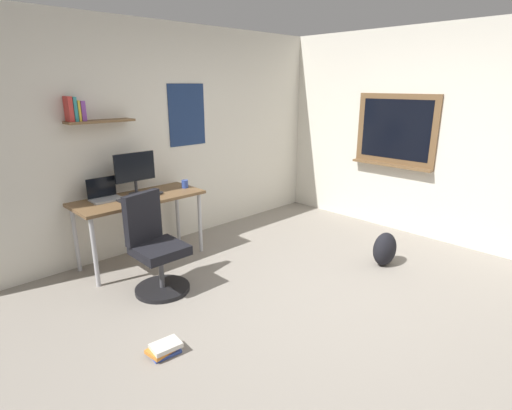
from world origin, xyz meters
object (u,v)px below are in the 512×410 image
object	(u,v)px
keyboard	(136,198)
computer_mouse	(159,193)
laptop	(104,195)
book_stack_on_floor	(164,348)
coffee_mug	(185,184)
backpack	(385,249)
desk	(139,204)
office_chair	(155,250)
monitor_primary	(135,170)

from	to	relation	value
keyboard	computer_mouse	size ratio (longest dim) A/B	3.56
laptop	book_stack_on_floor	world-z (taller)	laptop
laptop	coffee_mug	size ratio (longest dim) A/B	3.37
laptop	computer_mouse	world-z (taller)	laptop
computer_mouse	book_stack_on_floor	xyz separation A→B (m)	(-0.93, -1.52, -0.72)
computer_mouse	coffee_mug	size ratio (longest dim) A/B	1.13
backpack	book_stack_on_floor	distance (m)	2.59
desk	book_stack_on_floor	size ratio (longest dim) A/B	5.60
office_chair	coffee_mug	xyz separation A→B (m)	(0.82, 0.67, 0.39)
keyboard	book_stack_on_floor	distance (m)	1.80
backpack	desk	bearing A→B (deg)	133.58
desk	keyboard	size ratio (longest dim) A/B	3.70
coffee_mug	backpack	size ratio (longest dim) A/B	0.25
laptop	backpack	distance (m)	3.06
desk	office_chair	world-z (taller)	office_chair
laptop	keyboard	size ratio (longest dim) A/B	0.84
laptop	computer_mouse	xyz separation A→B (m)	(0.52, -0.22, -0.04)
monitor_primary	keyboard	distance (m)	0.33
office_chair	computer_mouse	world-z (taller)	office_chair
desk	book_stack_on_floor	xyz separation A→B (m)	(-0.71, -1.59, -0.62)
office_chair	coffee_mug	size ratio (longest dim) A/B	10.33
office_chair	computer_mouse	size ratio (longest dim) A/B	9.13
office_chair	laptop	xyz separation A→B (m)	(-0.08, 0.84, 0.39)
monitor_primary	backpack	size ratio (longest dim) A/B	1.25
office_chair	book_stack_on_floor	distance (m)	1.08
desk	backpack	bearing A→B (deg)	-46.42
office_chair	book_stack_on_floor	size ratio (longest dim) A/B	3.88
monitor_primary	book_stack_on_floor	distance (m)	2.09
office_chair	computer_mouse	xyz separation A→B (m)	(0.44, 0.62, 0.36)
coffee_mug	laptop	bearing A→B (deg)	169.38
keyboard	office_chair	bearing A→B (deg)	-104.75
computer_mouse	backpack	distance (m)	2.55
monitor_primary	computer_mouse	world-z (taller)	monitor_primary
keyboard	book_stack_on_floor	xyz separation A→B (m)	(-0.65, -1.52, -0.71)
computer_mouse	coffee_mug	bearing A→B (deg)	7.62
desk	office_chair	size ratio (longest dim) A/B	1.44
computer_mouse	book_stack_on_floor	bearing A→B (deg)	-121.32
computer_mouse	book_stack_on_floor	world-z (taller)	computer_mouse
monitor_primary	desk	bearing A→B (deg)	-109.80
office_chair	monitor_primary	xyz separation A→B (m)	(0.27, 0.79, 0.61)
desk	coffee_mug	xyz separation A→B (m)	(0.59, -0.02, 0.13)
computer_mouse	book_stack_on_floor	distance (m)	1.92
coffee_mug	book_stack_on_floor	distance (m)	2.17
keyboard	backpack	bearing A→B (deg)	-44.27
coffee_mug	book_stack_on_floor	bearing A→B (deg)	-129.59
laptop	book_stack_on_floor	distance (m)	1.94
desk	monitor_primary	bearing A→B (deg)	70.20
monitor_primary	keyboard	size ratio (longest dim) A/B	1.25
monitor_primary	keyboard	bearing A→B (deg)	-121.27
monitor_primary	computer_mouse	size ratio (longest dim) A/B	4.46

